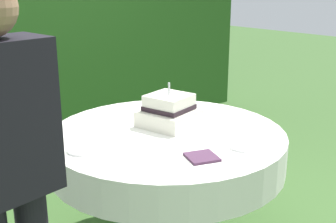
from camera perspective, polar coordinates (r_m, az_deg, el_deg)
The scene contains 8 objects.
foliage_hedge at distance 4.16m, azimuth -20.80°, elevation 10.91°, with size 5.60×0.47×2.42m, color #28561E.
cake_table at distance 2.46m, azimuth -0.14°, elevation -4.85°, with size 1.31×1.31×0.77m.
wedding_cake at distance 2.50m, azimuth 0.12°, elevation 0.03°, with size 0.34×0.34×0.25m.
serving_plate_near at distance 2.20m, azimuth -11.29°, elevation -4.99°, with size 0.13×0.13×0.01m, color white.
serving_plate_far at distance 2.22m, azimuth 9.51°, elevation -4.64°, with size 0.11×0.11×0.01m, color white.
serving_plate_left at distance 2.80m, azimuth 2.18°, elevation 0.23°, with size 0.11×0.11×0.01m, color white.
napkin_stack at distance 2.08m, azimuth 4.43°, elevation -5.93°, with size 0.14×0.14×0.01m, color #4C2D47.
standing_person at distance 1.64m, azimuth -20.39°, elevation -7.74°, with size 0.38×0.24×1.60m.
Camera 1 is at (-1.52, -1.70, 1.59)m, focal length 46.82 mm.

